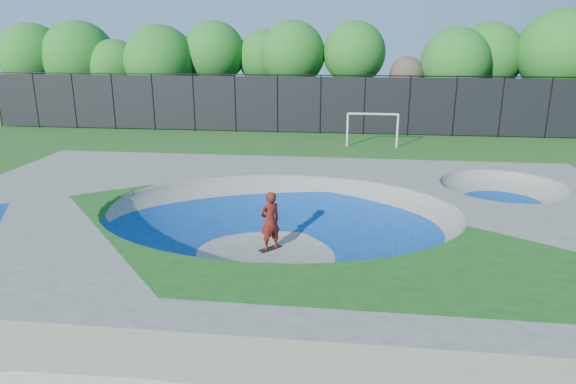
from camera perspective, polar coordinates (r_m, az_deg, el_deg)
name	(u,v)px	position (r m, az deg, el deg)	size (l,w,h in m)	color
ground	(280,253)	(16.11, -0.92, -6.83)	(120.00, 120.00, 0.00)	#205016
skate_deck	(280,231)	(15.83, -0.93, -4.35)	(22.00, 14.00, 1.50)	gray
skater	(270,221)	(16.06, -2.01, -3.26)	(0.70, 0.46, 1.91)	#B7240E
skateboard	(270,249)	(16.40, -1.98, -6.31)	(0.78, 0.22, 0.05)	black
soccer_goal	(373,123)	(31.90, 9.38, 7.52)	(3.14, 0.12, 2.07)	silver
fence	(321,103)	(35.95, 3.64, 9.80)	(48.09, 0.09, 4.04)	black
treeline	(317,58)	(40.51, 3.27, 14.69)	(52.00, 7.45, 8.49)	#473423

